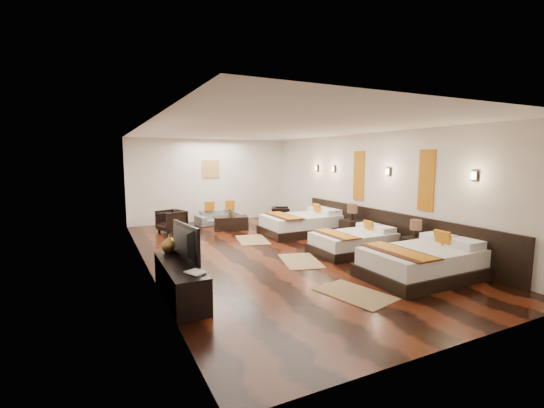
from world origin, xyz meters
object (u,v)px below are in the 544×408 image
figurine (170,243)px  tv (180,243)px  bed_far (303,224)px  book (189,274)px  tv_console (180,281)px  table_plant (231,212)px  armchair_left (171,221)px  coffee_table (231,223)px  armchair_right (281,215)px  sofa (220,217)px  nightstand_b (352,228)px  bed_mid (354,242)px  nightstand_a (415,246)px  bed_near (423,262)px

figurine → tv: bearing=-85.0°
bed_far → book: size_ratio=7.78×
tv_console → table_plant: size_ratio=6.83×
tv_console → armchair_left: 5.33m
tv → coffee_table: bearing=-36.7°
tv → armchair_right: 6.77m
armchair_left → coffee_table: size_ratio=0.72×
bed_far → sofa: (-1.62, 2.57, -0.06)m
nightstand_b → sofa: 4.52m
sofa → armchair_left: 1.81m
bed_mid → armchair_right: bed_mid is taller
tv → book: tv is taller
nightstand_b → book: nightstand_b is taller
nightstand_a → sofa: size_ratio=0.55×
nightstand_b → bed_far: bearing=120.3°
book → table_plant: table_plant is taller
armchair_right → table_plant: table_plant is taller
nightstand_b → table_plant: (-2.34, 2.84, 0.19)m
bed_mid → tv_console: 4.31m
sofa → coffee_table: 1.05m
bed_mid → sofa: size_ratio=1.19×
bed_far → armchair_right: 1.96m
nightstand_b → table_plant: nightstand_b is taller
bed_mid → tv_console: size_ratio=1.05×
armchair_left → table_plant: size_ratio=2.72×
nightstand_a → coffee_table: bearing=115.8°
figurine → armchair_right: 6.38m
bed_far → book: (-4.20, -3.94, 0.27)m
nightstand_a → nightstand_b: nightstand_b is taller
bed_near → bed_far: bed_far is taller
tv_console → sofa: (2.57, 5.88, -0.04)m
armchair_left → armchair_right: 3.62m
tv → figurine: 0.59m
tv_console → tv: (0.05, 0.18, 0.57)m
nightstand_b → sofa: (-2.37, 3.84, -0.11)m
nightstand_a → coffee_table: 5.45m
nightstand_a → armchair_left: nightstand_a is taller
sofa → table_plant: size_ratio=6.04×
bed_near → nightstand_a: (0.75, 0.88, 0.02)m
book → figurine: figurine is taller
coffee_table → figurine: bearing=-122.3°
armchair_left → coffee_table: 1.75m
table_plant → coffee_table: bearing=-117.7°
bed_near → bed_far: (0.00, 4.28, 0.01)m
sofa → table_plant: table_plant is taller
bed_mid → book: bearing=-158.9°
tv_console → tv: 0.60m
armchair_left → bed_near: bearing=9.4°
bed_mid → bed_far: bearing=89.9°
book → armchair_right: book is taller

